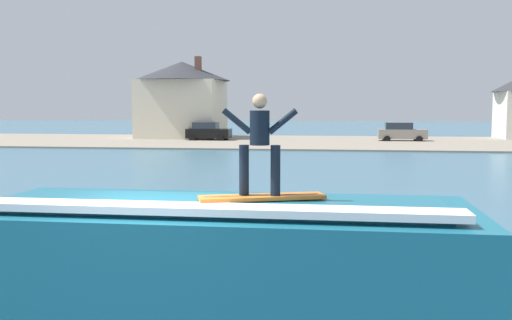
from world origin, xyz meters
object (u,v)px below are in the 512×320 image
car_far_shore (401,132)px  car_near_shore (208,132)px  wave_crest (223,249)px  surfboard (262,197)px  surfer (260,139)px  house_with_chimney (182,96)px

car_far_shore → car_near_shore: bearing=-175.9°
wave_crest → surfboard: size_ratio=4.06×
car_near_shore → car_far_shore: 18.51m
surfer → surfboard: bearing=3.2°
wave_crest → car_far_shore: car_far_shore is taller
car_far_shore → house_with_chimney: (-22.18, 2.86, 3.49)m
surfboard → car_near_shore: (-11.23, 45.10, -0.87)m
car_near_shore → car_far_shore: bearing=4.1°
surfer → car_far_shore: (7.27, 46.44, -1.82)m
surfboard → house_with_chimney: house_with_chimney is taller
wave_crest → house_with_chimney: size_ratio=0.84×
wave_crest → car_near_shore: size_ratio=2.02×
house_with_chimney → surfboard: bearing=-73.1°
car_near_shore → surfer: bearing=-76.1°
surfboard → house_with_chimney: size_ratio=0.21×
wave_crest → house_with_chimney: bearing=106.2°
surfboard → surfer: size_ratio=1.27×
surfboard → car_far_shore: (7.23, 46.44, -0.87)m
surfboard → house_with_chimney: 51.58m
wave_crest → surfboard: (0.73, -0.34, 0.98)m
surfboard → car_near_shore: car_near_shore is taller
car_near_shore → surfboard: bearing=-76.0°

